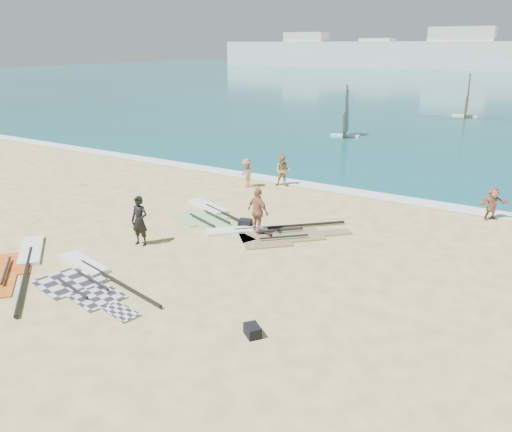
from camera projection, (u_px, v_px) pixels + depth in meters
The scene contains 16 objects.
ground at pixel (187, 276), 16.65m from camera, with size 300.00×300.00×0.00m, color #E5CE86.
surf_line at pixel (334, 190), 26.54m from camera, with size 300.00×1.20×0.04m, color white.
far_town at pixel (475, 54), 143.55m from camera, with size 160.00×8.00×12.00m.
rig_grey at pixel (88, 278), 16.42m from camera, with size 5.68×2.81×0.20m.
rig_green at pixel (213, 216), 22.38m from camera, with size 5.86×3.75×0.20m.
rig_orange at pixel (268, 233), 20.31m from camera, with size 5.30×4.70×0.20m.
rig_red at pixel (11, 267), 17.25m from camera, with size 5.38×5.42×0.21m.
gear_bag_near at pixel (245, 223), 21.05m from camera, with size 0.55×0.40×0.35m, color black.
gear_bag_far at pixel (252, 331), 13.21m from camera, with size 0.51×0.35×0.30m, color black.
person_wetsuit at pixel (140, 221), 18.97m from camera, with size 0.71×0.46×1.94m, color black.
beachgoer_left at pixel (283, 171), 26.95m from camera, with size 0.83×0.64×1.70m, color tan.
beachgoer_mid at pixel (247, 173), 26.77m from camera, with size 1.01×0.58×1.56m, color #A56551.
beachgoer_back at pixel (258, 212), 20.02m from camera, with size 1.14×0.47×1.94m, color #A77052.
beachgoer_right at pixel (492, 203), 21.78m from camera, with size 1.39×0.44×1.50m, color #B27051.
windsurfer_left at pixel (346, 122), 41.20m from camera, with size 2.45×2.84×4.31m.
windsurfer_centre at pixel (466, 104), 52.60m from camera, with size 2.54×3.04×4.54m.
Camera 1 is at (9.91, -11.60, 7.35)m, focal length 35.00 mm.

